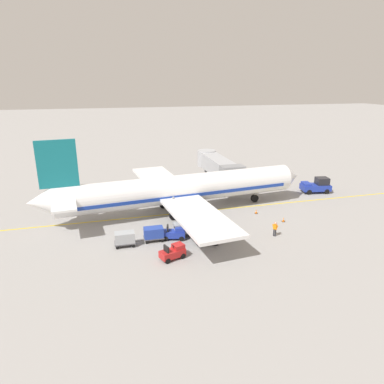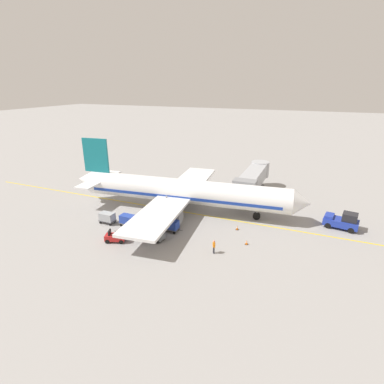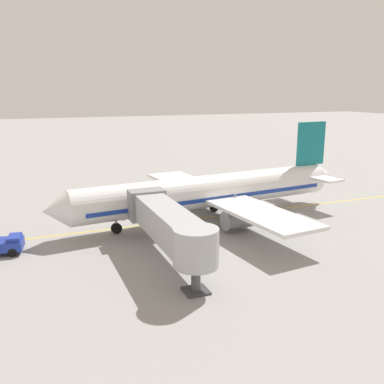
{
  "view_description": "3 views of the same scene",
  "coord_description": "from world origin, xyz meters",
  "px_view_note": "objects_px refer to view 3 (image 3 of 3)",
  "views": [
    {
      "loc": [
        41.68,
        -10.38,
        16.78
      ],
      "look_at": [
        0.77,
        0.62,
        3.11
      ],
      "focal_mm": 32.03,
      "sensor_mm": 36.0,
      "label": 1
    },
    {
      "loc": [
        39.37,
        17.54,
        18.89
      ],
      "look_at": [
        -2.65,
        0.03,
        2.45
      ],
      "focal_mm": 28.26,
      "sensor_mm": 36.0,
      "label": 2
    },
    {
      "loc": [
        -43.42,
        19.19,
        14.5
      ],
      "look_at": [
        1.0,
        1.18,
        2.99
      ],
      "focal_mm": 39.63,
      "sensor_mm": 36.0,
      "label": 3
    }
  ],
  "objects_px": {
    "baggage_tug_spare": "(176,194)",
    "safety_cone_nose_right": "(124,217)",
    "safety_cone_nose_left": "(100,212)",
    "baggage_cart_front": "(179,198)",
    "parked_airliner": "(212,192)",
    "baggage_tug_trailing": "(204,195)",
    "jet_bridge": "(169,224)",
    "baggage_cart_third_in_train": "(220,192)",
    "baggage_cart_tail_end": "(239,189)",
    "ground_crew_wing_walker": "(119,197)",
    "baggage_cart_second_in_train": "(198,195)",
    "baggage_tug_lead": "(199,188)"
  },
  "relations": [
    {
      "from": "baggage_tug_spare",
      "to": "safety_cone_nose_right",
      "type": "distance_m",
      "value": 11.22
    },
    {
      "from": "safety_cone_nose_left",
      "to": "baggage_cart_front",
      "type": "bearing_deg",
      "value": -87.8
    },
    {
      "from": "parked_airliner",
      "to": "baggage_cart_front",
      "type": "relative_size",
      "value": 12.83
    },
    {
      "from": "baggage_cart_front",
      "to": "baggage_tug_spare",
      "type": "bearing_deg",
      "value": -13.41
    },
    {
      "from": "safety_cone_nose_left",
      "to": "baggage_tug_trailing",
      "type": "bearing_deg",
      "value": -84.82
    },
    {
      "from": "jet_bridge",
      "to": "safety_cone_nose_right",
      "type": "xyz_separation_m",
      "value": [
        13.57,
        0.84,
        -3.17
      ]
    },
    {
      "from": "baggage_cart_third_in_train",
      "to": "baggage_tug_trailing",
      "type": "bearing_deg",
      "value": 87.33
    },
    {
      "from": "baggage_tug_trailing",
      "to": "baggage_cart_tail_end",
      "type": "distance_m",
      "value": 5.51
    },
    {
      "from": "safety_cone_nose_left",
      "to": "parked_airliner",
      "type": "bearing_deg",
      "value": -119.45
    },
    {
      "from": "baggage_cart_tail_end",
      "to": "safety_cone_nose_left",
      "type": "bearing_deg",
      "value": 94.75
    },
    {
      "from": "baggage_cart_tail_end",
      "to": "safety_cone_nose_left",
      "type": "relative_size",
      "value": 4.93
    },
    {
      "from": "baggage_cart_tail_end",
      "to": "safety_cone_nose_right",
      "type": "relative_size",
      "value": 4.93
    },
    {
      "from": "baggage_tug_trailing",
      "to": "ground_crew_wing_walker",
      "type": "height_order",
      "value": "ground_crew_wing_walker"
    },
    {
      "from": "baggage_cart_tail_end",
      "to": "baggage_cart_second_in_train",
      "type": "bearing_deg",
      "value": 97.7
    },
    {
      "from": "baggage_cart_third_in_train",
      "to": "ground_crew_wing_walker",
      "type": "height_order",
      "value": "ground_crew_wing_walker"
    },
    {
      "from": "safety_cone_nose_right",
      "to": "parked_airliner",
      "type": "bearing_deg",
      "value": -108.15
    },
    {
      "from": "baggage_cart_tail_end",
      "to": "baggage_cart_front",
      "type": "bearing_deg",
      "value": 97.51
    },
    {
      "from": "baggage_cart_second_in_train",
      "to": "baggage_cart_tail_end",
      "type": "distance_m",
      "value": 6.63
    },
    {
      "from": "baggage_cart_third_in_train",
      "to": "safety_cone_nose_left",
      "type": "xyz_separation_m",
      "value": [
        -1.18,
        16.6,
        -0.66
      ]
    },
    {
      "from": "baggage_tug_trailing",
      "to": "ground_crew_wing_walker",
      "type": "bearing_deg",
      "value": 78.75
    },
    {
      "from": "baggage_tug_trailing",
      "to": "safety_cone_nose_right",
      "type": "relative_size",
      "value": 4.62
    },
    {
      "from": "ground_crew_wing_walker",
      "to": "safety_cone_nose_right",
      "type": "height_order",
      "value": "ground_crew_wing_walker"
    },
    {
      "from": "baggage_tug_lead",
      "to": "baggage_cart_third_in_train",
      "type": "height_order",
      "value": "baggage_tug_lead"
    },
    {
      "from": "baggage_tug_spare",
      "to": "baggage_cart_second_in_train",
      "type": "distance_m",
      "value": 3.39
    },
    {
      "from": "baggage_cart_front",
      "to": "baggage_cart_second_in_train",
      "type": "distance_m",
      "value": 2.9
    },
    {
      "from": "baggage_cart_front",
      "to": "baggage_cart_second_in_train",
      "type": "xyz_separation_m",
      "value": [
        0.36,
        -2.88,
        0.0
      ]
    },
    {
      "from": "baggage_cart_front",
      "to": "ground_crew_wing_walker",
      "type": "distance_m",
      "value": 7.84
    },
    {
      "from": "baggage_cart_second_in_train",
      "to": "ground_crew_wing_walker",
      "type": "height_order",
      "value": "ground_crew_wing_walker"
    },
    {
      "from": "baggage_cart_front",
      "to": "baggage_cart_second_in_train",
      "type": "bearing_deg",
      "value": -82.94
    },
    {
      "from": "baggage_tug_lead",
      "to": "baggage_cart_front",
      "type": "bearing_deg",
      "value": 136.1
    },
    {
      "from": "baggage_tug_spare",
      "to": "safety_cone_nose_left",
      "type": "bearing_deg",
      "value": 106.88
    },
    {
      "from": "jet_bridge",
      "to": "baggage_tug_trailing",
      "type": "relative_size",
      "value": 5.64
    },
    {
      "from": "parked_airliner",
      "to": "baggage_cart_third_in_train",
      "type": "xyz_separation_m",
      "value": [
        7.82,
        -4.85,
        -2.24
      ]
    },
    {
      "from": "parked_airliner",
      "to": "baggage_tug_trailing",
      "type": "bearing_deg",
      "value": -17.63
    },
    {
      "from": "safety_cone_nose_left",
      "to": "safety_cone_nose_right",
      "type": "bearing_deg",
      "value": -148.84
    },
    {
      "from": "baggage_cart_second_in_train",
      "to": "ground_crew_wing_walker",
      "type": "relative_size",
      "value": 1.72
    },
    {
      "from": "safety_cone_nose_left",
      "to": "baggage_tug_spare",
      "type": "bearing_deg",
      "value": -73.12
    },
    {
      "from": "baggage_cart_front",
      "to": "baggage_cart_tail_end",
      "type": "xyz_separation_m",
      "value": [
        1.25,
        -9.46,
        0.0
      ]
    },
    {
      "from": "baggage_cart_third_in_train",
      "to": "baggage_tug_lead",
      "type": "bearing_deg",
      "value": 15.5
    },
    {
      "from": "parked_airliner",
      "to": "jet_bridge",
      "type": "xyz_separation_m",
      "value": [
        -10.4,
        8.81,
        0.27
      ]
    },
    {
      "from": "baggage_cart_front",
      "to": "safety_cone_nose_left",
      "type": "xyz_separation_m",
      "value": [
        -0.4,
        10.3,
        -0.66
      ]
    },
    {
      "from": "baggage_tug_lead",
      "to": "baggage_cart_third_in_train",
      "type": "relative_size",
      "value": 0.95
    },
    {
      "from": "baggage_cart_third_in_train",
      "to": "safety_cone_nose_right",
      "type": "bearing_deg",
      "value": 107.8
    },
    {
      "from": "baggage_tug_trailing",
      "to": "ground_crew_wing_walker",
      "type": "relative_size",
      "value": 1.61
    },
    {
      "from": "jet_bridge",
      "to": "baggage_cart_front",
      "type": "bearing_deg",
      "value": -22.92
    },
    {
      "from": "jet_bridge",
      "to": "baggage_tug_lead",
      "type": "xyz_separation_m",
      "value": [
        22.69,
        -12.43,
        -2.74
      ]
    },
    {
      "from": "parked_airliner",
      "to": "safety_cone_nose_right",
      "type": "height_order",
      "value": "parked_airliner"
    },
    {
      "from": "baggage_cart_third_in_train",
      "to": "ground_crew_wing_walker",
      "type": "xyz_separation_m",
      "value": [
        2.33,
        13.49,
        0.0
      ]
    },
    {
      "from": "parked_airliner",
      "to": "jet_bridge",
      "type": "bearing_deg",
      "value": 139.73
    },
    {
      "from": "baggage_tug_spare",
      "to": "baggage_cart_tail_end",
      "type": "relative_size",
      "value": 0.92
    }
  ]
}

